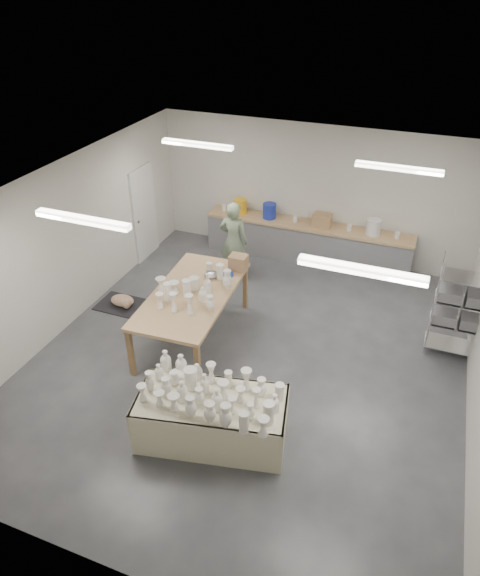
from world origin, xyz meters
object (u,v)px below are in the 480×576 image
at_px(drying_table, 211,415).
at_px(potter, 234,241).
at_px(work_table, 196,292).
at_px(red_stool, 238,259).

xyz_separation_m(drying_table, potter, (-1.35, 4.25, 0.43)).
bearing_deg(potter, work_table, 96.23).
relative_size(potter, red_stool, 4.00).
bearing_deg(work_table, red_stool, 90.97).
xyz_separation_m(drying_table, red_stool, (-1.35, 4.52, -0.13)).
bearing_deg(red_stool, potter, -90.00).
relative_size(work_table, potter, 1.54).
height_order(work_table, potter, potter).
distance_m(drying_table, work_table, 2.43).
relative_size(drying_table, potter, 1.29).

